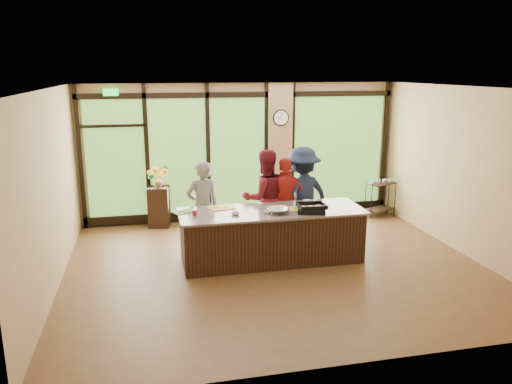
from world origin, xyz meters
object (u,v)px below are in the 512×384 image
island_base (272,237)px  flower_stand (159,206)px  roasting_pan (312,210)px  bar_cart (380,194)px  cook_left (203,206)px  cook_right (302,195)px

island_base → flower_stand: bearing=127.2°
roasting_pan → bar_cart: roasting_pan is taller
cook_left → island_base: bearing=131.7°
cook_left → cook_right: bearing=168.3°
cook_left → bar_cart: 4.43m
cook_right → roasting_pan: 1.12m
island_base → cook_right: (0.81, 0.83, 0.49)m
island_base → bar_cart: 3.76m
roasting_pan → bar_cart: size_ratio=0.54×
island_base → flower_stand: 3.07m
cook_right → cook_left: bearing=-15.5°
cook_right → flower_stand: cook_right is taller
cook_right → roasting_pan: (-0.18, -1.11, 0.03)m
cook_left → bar_cart: bearing=-175.7°
cook_right → flower_stand: 3.16m
cook_right → bar_cart: 2.66m
roasting_pan → flower_stand: size_ratio=0.54×
cook_left → roasting_pan: bearing=135.4°
cook_right → bar_cart: size_ratio=2.17×
cook_right → bar_cart: (2.29, 1.29, -0.42)m
island_base → bar_cart: size_ratio=3.61×
island_base → bar_cart: bearing=34.3°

